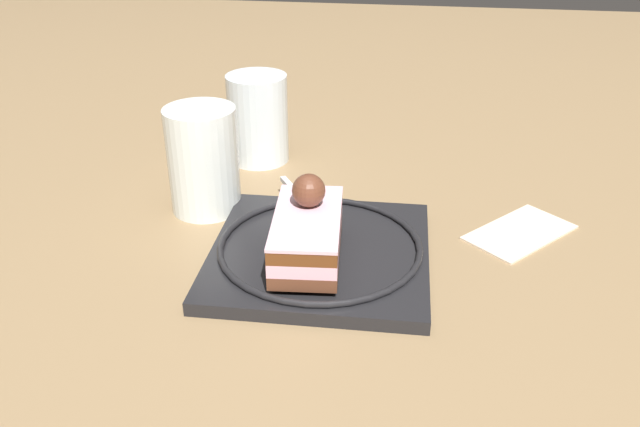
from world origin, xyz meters
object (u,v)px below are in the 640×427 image
at_px(cake_slice, 307,231).
at_px(folded_napkin, 520,232).
at_px(dessert_plate, 320,251).
at_px(fork, 306,204).
at_px(drink_glass_far, 204,166).
at_px(drink_glass_near, 258,124).

height_order(cake_slice, folded_napkin, cake_slice).
height_order(dessert_plate, fork, fork).
height_order(dessert_plate, cake_slice, cake_slice).
bearing_deg(folded_napkin, drink_glass_far, -91.16).
height_order(cake_slice, drink_glass_far, drink_glass_far).
height_order(dessert_plate, folded_napkin, dessert_plate).
bearing_deg(cake_slice, fork, -169.78).
height_order(cake_slice, fork, cake_slice).
bearing_deg(drink_glass_near, fork, 29.26).
distance_m(drink_glass_near, drink_glass_far, 0.14).
bearing_deg(folded_napkin, fork, -87.54).
bearing_deg(fork, drink_glass_near, -150.74).
height_order(cake_slice, drink_glass_near, drink_glass_near).
relative_size(cake_slice, folded_napkin, 1.10).
bearing_deg(drink_glass_near, cake_slice, 22.75).
height_order(fork, drink_glass_near, drink_glass_near).
bearing_deg(dessert_plate, drink_glass_far, -122.21).
relative_size(cake_slice, drink_glass_near, 1.15).
xyz_separation_m(fork, drink_glass_near, (-0.15, -0.08, 0.02)).
distance_m(dessert_plate, folded_napkin, 0.20).
distance_m(dessert_plate, cake_slice, 0.04).
bearing_deg(drink_glass_far, drink_glass_near, 169.16).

